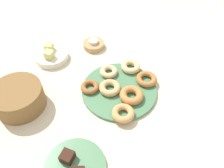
{
  "coord_description": "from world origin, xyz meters",
  "views": [
    {
      "loc": [
        -0.62,
        0.02,
        0.73
      ],
      "look_at": [
        0.0,
        0.03,
        0.04
      ],
      "focal_mm": 36.44,
      "sensor_mm": 36.0,
      "label": 1
    }
  ],
  "objects_px": {
    "donut_1": "(90,86)",
    "donut_5": "(146,79)",
    "donut_6": "(123,113)",
    "melon_chunk_right": "(49,47)",
    "donut_2": "(110,88)",
    "brownie_far": "(67,157)",
    "donut_3": "(131,95)",
    "basket": "(19,98)",
    "melon_chunk_left": "(49,55)",
    "cake_plate": "(75,167)",
    "fruit_bowl": "(52,56)",
    "tealight": "(93,41)",
    "donut_4": "(109,72)",
    "donut_0": "(131,67)",
    "donut_plate": "(119,90)",
    "candle_holder": "(94,45)"
  },
  "relations": [
    {
      "from": "cake_plate",
      "to": "tealight",
      "type": "distance_m",
      "value": 0.62
    },
    {
      "from": "donut_4",
      "to": "fruit_bowl",
      "type": "xyz_separation_m",
      "value": [
        0.11,
        0.28,
        -0.01
      ]
    },
    {
      "from": "donut_plate",
      "to": "brownie_far",
      "type": "relative_size",
      "value": 7.78
    },
    {
      "from": "donut_3",
      "to": "donut_5",
      "type": "xyz_separation_m",
      "value": [
        0.09,
        -0.07,
        -0.0
      ]
    },
    {
      "from": "donut_plate",
      "to": "donut_2",
      "type": "xyz_separation_m",
      "value": [
        -0.01,
        0.04,
        0.02
      ]
    },
    {
      "from": "donut_3",
      "to": "fruit_bowl",
      "type": "xyz_separation_m",
      "value": [
        0.25,
        0.37,
        -0.01
      ]
    },
    {
      "from": "brownie_far",
      "to": "cake_plate",
      "type": "bearing_deg",
      "value": -135.0
    },
    {
      "from": "donut_0",
      "to": "melon_chunk_right",
      "type": "xyz_separation_m",
      "value": [
        0.11,
        0.39,
        0.02
      ]
    },
    {
      "from": "donut_plate",
      "to": "melon_chunk_right",
      "type": "height_order",
      "value": "melon_chunk_right"
    },
    {
      "from": "donut_3",
      "to": "melon_chunk_right",
      "type": "height_order",
      "value": "melon_chunk_right"
    },
    {
      "from": "donut_2",
      "to": "brownie_far",
      "type": "relative_size",
      "value": 2.21
    },
    {
      "from": "donut_1",
      "to": "donut_plate",
      "type": "bearing_deg",
      "value": -91.54
    },
    {
      "from": "brownie_far",
      "to": "donut_5",
      "type": "bearing_deg",
      "value": -39.39
    },
    {
      "from": "donut_plate",
      "to": "tealight",
      "type": "distance_m",
      "value": 0.32
    },
    {
      "from": "donut_0",
      "to": "brownie_far",
      "type": "bearing_deg",
      "value": 152.29
    },
    {
      "from": "donut_4",
      "to": "donut_1",
      "type": "bearing_deg",
      "value": 138.66
    },
    {
      "from": "donut_1",
      "to": "donut_3",
      "type": "relative_size",
      "value": 0.8
    },
    {
      "from": "donut_1",
      "to": "fruit_bowl",
      "type": "relative_size",
      "value": 0.49
    },
    {
      "from": "tealight",
      "to": "melon_chunk_right",
      "type": "xyz_separation_m",
      "value": [
        -0.06,
        0.21,
        0.01
      ]
    },
    {
      "from": "donut_1",
      "to": "donut_4",
      "type": "xyz_separation_m",
      "value": [
        0.09,
        -0.08,
        0.0
      ]
    },
    {
      "from": "brownie_far",
      "to": "tealight",
      "type": "bearing_deg",
      "value": -4.44
    },
    {
      "from": "donut_2",
      "to": "melon_chunk_right",
      "type": "xyz_separation_m",
      "value": [
        0.24,
        0.29,
        0.02
      ]
    },
    {
      "from": "donut_2",
      "to": "tealight",
      "type": "bearing_deg",
      "value": 16.12
    },
    {
      "from": "donut_4",
      "to": "donut_6",
      "type": "relative_size",
      "value": 0.91
    },
    {
      "from": "donut_6",
      "to": "donut_1",
      "type": "bearing_deg",
      "value": 44.92
    },
    {
      "from": "melon_chunk_left",
      "to": "tealight",
      "type": "bearing_deg",
      "value": -58.92
    },
    {
      "from": "donut_3",
      "to": "donut_6",
      "type": "xyz_separation_m",
      "value": [
        -0.09,
        0.04,
        -0.0
      ]
    },
    {
      "from": "fruit_bowl",
      "to": "donut_6",
      "type": "bearing_deg",
      "value": -135.06
    },
    {
      "from": "donut_3",
      "to": "candle_holder",
      "type": "height_order",
      "value": "donut_3"
    },
    {
      "from": "donut_6",
      "to": "melon_chunk_right",
      "type": "height_order",
      "value": "melon_chunk_right"
    },
    {
      "from": "donut_0",
      "to": "donut_3",
      "type": "distance_m",
      "value": 0.17
    },
    {
      "from": "donut_5",
      "to": "donut_0",
      "type": "bearing_deg",
      "value": 40.29
    },
    {
      "from": "cake_plate",
      "to": "tealight",
      "type": "height_order",
      "value": "tealight"
    },
    {
      "from": "candle_holder",
      "to": "melon_chunk_left",
      "type": "distance_m",
      "value": 0.23
    },
    {
      "from": "basket",
      "to": "melon_chunk_right",
      "type": "distance_m",
      "value": 0.31
    },
    {
      "from": "donut_1",
      "to": "donut_5",
      "type": "xyz_separation_m",
      "value": [
        0.04,
        -0.24,
        0.0
      ]
    },
    {
      "from": "tealight",
      "to": "fruit_bowl",
      "type": "height_order",
      "value": "tealight"
    },
    {
      "from": "donut_0",
      "to": "melon_chunk_left",
      "type": "height_order",
      "value": "melon_chunk_left"
    },
    {
      "from": "basket",
      "to": "brownie_far",
      "type": "bearing_deg",
      "value": -136.28
    },
    {
      "from": "tealight",
      "to": "basket",
      "type": "bearing_deg",
      "value": 144.43
    },
    {
      "from": "donut_plate",
      "to": "candle_holder",
      "type": "xyz_separation_m",
      "value": [
        0.29,
        0.13,
        0.01
      ]
    },
    {
      "from": "tealight",
      "to": "fruit_bowl",
      "type": "xyz_separation_m",
      "value": [
        -0.09,
        0.2,
        -0.02
      ]
    },
    {
      "from": "donut_5",
      "to": "tealight",
      "type": "distance_m",
      "value": 0.35
    },
    {
      "from": "cake_plate",
      "to": "fruit_bowl",
      "type": "relative_size",
      "value": 1.29
    },
    {
      "from": "melon_chunk_left",
      "to": "donut_6",
      "type": "bearing_deg",
      "value": -132.61
    },
    {
      "from": "donut_2",
      "to": "basket",
      "type": "bearing_deg",
      "value": 101.41
    },
    {
      "from": "brownie_far",
      "to": "candle_holder",
      "type": "relative_size",
      "value": 0.38
    },
    {
      "from": "donut_1",
      "to": "tealight",
      "type": "xyz_separation_m",
      "value": [
        0.29,
        0.0,
        0.01
      ]
    },
    {
      "from": "donut_3",
      "to": "cake_plate",
      "type": "bearing_deg",
      "value": 145.7
    },
    {
      "from": "donut_0",
      "to": "donut_5",
      "type": "distance_m",
      "value": 0.1
    }
  ]
}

